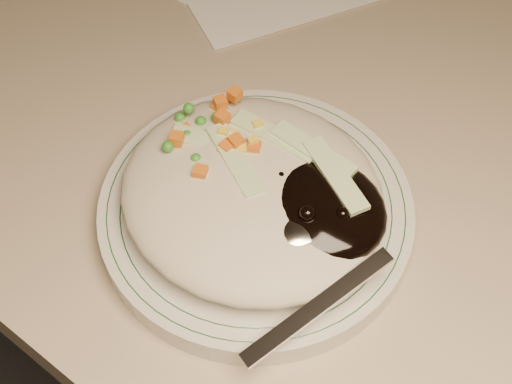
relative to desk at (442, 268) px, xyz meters
The scene contains 4 objects.
desk is the anchor object (origin of this frame).
plate 0.30m from the desk, 121.38° to the right, with size 0.23×0.23×0.02m, color silver.
plate_rim 0.30m from the desk, 121.38° to the right, with size 0.22×0.22×0.00m.
meal 0.32m from the desk, 120.26° to the right, with size 0.21×0.19×0.05m.
Camera 1 is at (0.07, 0.97, 1.19)m, focal length 50.00 mm.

